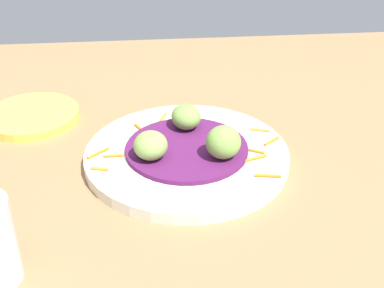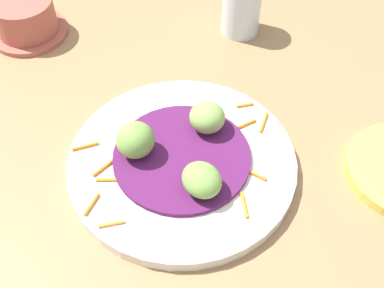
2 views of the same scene
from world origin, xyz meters
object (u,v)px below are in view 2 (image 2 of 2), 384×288
main_plate (182,162)px  terracotta_bowl (26,19)px  guac_scoop_left (202,180)px  water_glass (242,5)px  guac_scoop_center (207,117)px  guac_scoop_right (136,140)px

main_plate → terracotta_bowl: terracotta_bowl is taller
guac_scoop_left → water_glass: (21.89, 25.37, 0.63)cm
main_plate → guac_scoop_center: (4.90, 2.37, 3.34)cm
guac_scoop_right → water_glass: size_ratio=0.50×
terracotta_bowl → water_glass: water_glass is taller
guac_scoop_center → water_glass: water_glass is taller
guac_scoop_center → guac_scoop_right: (-9.40, 0.70, 0.34)cm
guac_scoop_right → water_glass: 30.99cm
water_glass → main_plate: bearing=-137.1°
guac_scoop_right → guac_scoop_center: bearing=-4.2°
guac_scoop_center → water_glass: (16.59, 17.58, 0.46)cm
guac_scoop_left → guac_scoop_right: bearing=115.8°
guac_scoop_left → guac_scoop_right: size_ratio=1.06×
main_plate → guac_scoop_center: 6.39cm
guac_scoop_left → guac_scoop_center: (5.31, 7.80, 0.17)cm
guac_scoop_left → terracotta_bowl: size_ratio=0.40×
main_plate → guac_scoop_left: bearing=-94.2°
guac_scoop_right → terracotta_bowl: (-4.01, 32.54, -1.73)cm
main_plate → water_glass: water_glass is taller
main_plate → terracotta_bowl: size_ratio=2.31×
guac_scoop_center → water_glass: bearing=46.7°
guac_scoop_center → guac_scoop_right: guac_scoop_right is taller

